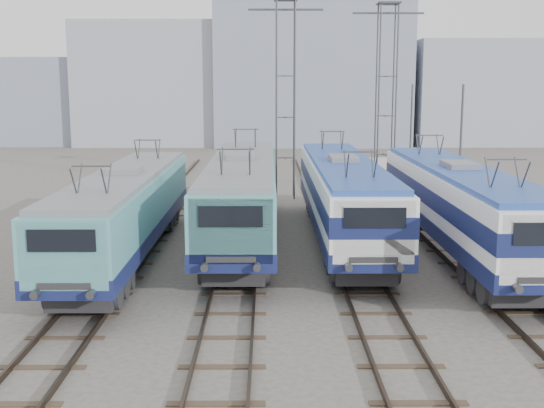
{
  "coord_description": "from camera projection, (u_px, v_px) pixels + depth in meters",
  "views": [
    {
      "loc": [
        -1.1,
        -20.09,
        6.99
      ],
      "look_at": [
        -0.92,
        7.0,
        2.23
      ],
      "focal_mm": 45.0,
      "sensor_mm": 36.0,
      "label": 1
    }
  ],
  "objects": [
    {
      "name": "mast_rear",
      "position": [
        411.0,
        137.0,
        46.06
      ],
      "size": [
        0.12,
        0.12,
        7.0
      ],
      "primitive_type": "cylinder",
      "color": "#3F4247",
      "rests_on": "ground"
    },
    {
      "name": "building_far_west",
      "position": [
        25.0,
        101.0,
        81.0
      ],
      "size": [
        14.0,
        10.0,
        10.0
      ],
      "primitive_type": "cube",
      "color": "gray",
      "rests_on": "ground"
    },
    {
      "name": "catenary_tower_east",
      "position": [
        386.0,
        90.0,
        43.53
      ],
      "size": [
        4.5,
        1.2,
        12.0
      ],
      "color": "#3F4247",
      "rests_on": "ground"
    },
    {
      "name": "catenary_tower_west",
      "position": [
        285.0,
        90.0,
        41.52
      ],
      "size": [
        4.5,
        1.2,
        12.0
      ],
      "color": "#3F4247",
      "rests_on": "ground"
    },
    {
      "name": "building_center",
      "position": [
        310.0,
        67.0,
        80.53
      ],
      "size": [
        22.0,
        14.0,
        18.0
      ],
      "primitive_type": "cube",
      "color": "gray",
      "rests_on": "ground"
    },
    {
      "name": "building_west",
      "position": [
        159.0,
        84.0,
        80.76
      ],
      "size": [
        18.0,
        12.0,
        14.0
      ],
      "primitive_type": "cube",
      "color": "#9298A4",
      "rests_on": "ground"
    },
    {
      "name": "building_east",
      "position": [
        478.0,
        93.0,
        81.18
      ],
      "size": [
        16.0,
        12.0,
        12.0
      ],
      "primitive_type": "cube",
      "color": "#9298A4",
      "rests_on": "ground"
    },
    {
      "name": "locomotive_center_right",
      "position": [
        343.0,
        192.0,
        30.08
      ],
      "size": [
        2.86,
        18.08,
        3.4
      ],
      "color": "#151D4E",
      "rests_on": "ground"
    },
    {
      "name": "locomotive_far_left",
      "position": [
        126.0,
        208.0,
        27.08
      ],
      "size": [
        2.74,
        17.31,
        3.26
      ],
      "color": "#151D4E",
      "rests_on": "ground"
    },
    {
      "name": "platform",
      "position": [
        533.0,
        248.0,
        28.92
      ],
      "size": [
        4.0,
        70.0,
        0.3
      ],
      "primitive_type": "cube",
      "color": "#9E9E99",
      "rests_on": "ground"
    },
    {
      "name": "ground",
      "position": [
        303.0,
        314.0,
        21.0
      ],
      "size": [
        160.0,
        160.0,
        0.0
      ],
      "primitive_type": "plane",
      "color": "#514C47"
    },
    {
      "name": "mast_mid",
      "position": [
        460.0,
        155.0,
        34.24
      ],
      "size": [
        0.12,
        0.12,
        7.0
      ],
      "primitive_type": "cylinder",
      "color": "#3F4247",
      "rests_on": "ground"
    },
    {
      "name": "locomotive_far_right",
      "position": [
        459.0,
        201.0,
        27.81
      ],
      "size": [
        2.84,
        17.97,
        3.38
      ],
      "color": "#151D4E",
      "rests_on": "ground"
    },
    {
      "name": "locomotive_center_left",
      "position": [
        242.0,
        192.0,
        30.15
      ],
      "size": [
        2.92,
        18.46,
        3.47
      ],
      "color": "#151D4E",
      "rests_on": "ground"
    }
  ]
}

